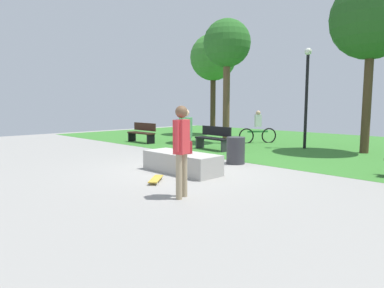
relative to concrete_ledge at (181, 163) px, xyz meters
name	(u,v)px	position (x,y,z in m)	size (l,w,h in m)	color
ground_plane	(188,169)	(-0.26, 0.48, -0.26)	(28.00, 28.00, 0.00)	gray
grass_lawn	(317,145)	(-0.26, 8.44, -0.26)	(26.60, 12.08, 0.01)	#387A2D
concrete_ledge	(181,163)	(0.00, 0.00, 0.00)	(2.20, 0.84, 0.52)	#A8A59E
backpack_on_ledge	(186,147)	(0.18, -0.01, 0.42)	(0.28, 0.20, 0.32)	maroon
skater_performing_trick	(182,144)	(1.78, -1.65, 0.77)	(0.30, 0.41, 1.75)	tan
skater_watching	(186,132)	(-0.86, 0.98, 0.69)	(0.29, 0.41, 1.63)	slate
skateboard_by_ledge	(156,179)	(0.37, -1.16, -0.20)	(0.66, 0.75, 0.08)	gold
park_bench_center_lawn	(213,138)	(-2.37, 3.93, 0.22)	(1.64, 0.63, 0.91)	black
park_bench_far_left	(142,132)	(-6.41, 3.49, 0.22)	(1.60, 0.48, 0.91)	#331E14
tree_broad_elm	(213,58)	(-6.82, 8.88, 4.15)	(2.65, 2.65, 5.78)	#42301E
tree_leaning_ash	(372,19)	(2.13, 7.16, 4.47)	(2.85, 2.85, 6.20)	#4C3823
tree_slender_maple	(227,45)	(-3.44, 5.99, 4.11)	(2.10, 2.10, 5.52)	brown
lamp_post	(307,88)	(-0.04, 6.86, 2.17)	(0.28, 0.28, 3.97)	black
trash_bin	(236,150)	(0.19, 2.05, 0.14)	(0.55, 0.55, 0.80)	#333338
cyclist_on_bicycle	(258,129)	(-2.48, 7.12, 0.37)	(1.05, 1.56, 1.52)	black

